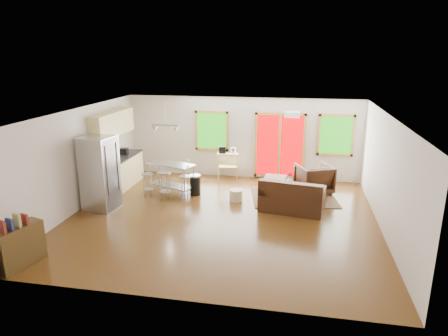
% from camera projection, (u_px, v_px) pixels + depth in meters
% --- Properties ---
extents(floor, '(7.50, 7.00, 0.02)m').
position_uv_depth(floor, '(222.00, 218.00, 9.90)').
color(floor, '#3D240D').
rests_on(floor, ground).
extents(ceiling, '(7.50, 7.00, 0.02)m').
position_uv_depth(ceiling, '(222.00, 113.00, 9.17)').
color(ceiling, silver).
rests_on(ceiling, ground).
extents(back_wall, '(7.50, 0.02, 2.60)m').
position_uv_depth(back_wall, '(242.00, 138.00, 12.85)').
color(back_wall, beige).
rests_on(back_wall, ground).
extents(left_wall, '(0.02, 7.00, 2.60)m').
position_uv_depth(left_wall, '(78.00, 160.00, 10.20)').
color(left_wall, beige).
rests_on(left_wall, ground).
extents(right_wall, '(0.02, 7.00, 2.60)m').
position_uv_depth(right_wall, '(387.00, 176.00, 8.87)').
color(right_wall, beige).
rests_on(right_wall, ground).
extents(front_wall, '(7.50, 0.02, 2.60)m').
position_uv_depth(front_wall, '(179.00, 228.00, 6.22)').
color(front_wall, beige).
rests_on(front_wall, ground).
extents(window_left, '(1.10, 0.05, 1.30)m').
position_uv_depth(window_left, '(212.00, 131.00, 12.92)').
color(window_left, '#14530C').
rests_on(window_left, back_wall).
extents(french_doors, '(1.60, 0.05, 2.10)m').
position_uv_depth(french_doors, '(280.00, 146.00, 12.64)').
color(french_doors, '#AB0004').
rests_on(french_doors, back_wall).
extents(window_right, '(1.10, 0.05, 1.30)m').
position_uv_depth(window_right, '(336.00, 135.00, 12.23)').
color(window_right, '#14530C').
rests_on(window_right, back_wall).
extents(rug, '(2.58, 2.15, 0.02)m').
position_uv_depth(rug, '(293.00, 197.00, 11.30)').
color(rug, '#4B613D').
rests_on(rug, floor).
extents(loveseat, '(1.73, 1.16, 0.86)m').
position_uv_depth(loveseat, '(292.00, 198.00, 10.26)').
color(loveseat, black).
rests_on(loveseat, floor).
extents(coffee_table, '(1.03, 0.85, 0.36)m').
position_uv_depth(coffee_table, '(295.00, 186.00, 11.27)').
color(coffee_table, '#3D2D14').
rests_on(coffee_table, floor).
extents(armchair, '(1.18, 1.15, 0.94)m').
position_uv_depth(armchair, '(314.00, 177.00, 11.54)').
color(armchair, black).
rests_on(armchair, floor).
extents(ottoman, '(0.67, 0.67, 0.42)m').
position_uv_depth(ottoman, '(275.00, 184.00, 11.78)').
color(ottoman, black).
rests_on(ottoman, floor).
extents(pouf, '(0.43, 0.43, 0.31)m').
position_uv_depth(pouf, '(236.00, 195.00, 11.00)').
color(pouf, white).
rests_on(pouf, floor).
extents(vase, '(0.26, 0.26, 0.33)m').
position_uv_depth(vase, '(290.00, 179.00, 11.18)').
color(vase, silver).
rests_on(vase, coffee_table).
extents(book, '(0.22, 0.11, 0.30)m').
position_uv_depth(book, '(317.00, 183.00, 10.78)').
color(book, maroon).
rests_on(book, coffee_table).
extents(cabinets, '(0.64, 2.24, 2.30)m').
position_uv_depth(cabinets, '(118.00, 158.00, 11.86)').
color(cabinets, '#DBCB7E').
rests_on(cabinets, floor).
extents(refrigerator, '(0.87, 0.84, 1.92)m').
position_uv_depth(refrigerator, '(100.00, 173.00, 10.25)').
color(refrigerator, '#B7BABC').
rests_on(refrigerator, floor).
extents(island, '(1.52, 1.03, 0.89)m').
position_uv_depth(island, '(171.00, 173.00, 11.49)').
color(island, '#B7BABC').
rests_on(island, floor).
extents(cup, '(0.12, 0.10, 0.11)m').
position_uv_depth(cup, '(188.00, 160.00, 11.33)').
color(cup, silver).
rests_on(cup, island).
extents(bar_stool_a, '(0.35, 0.35, 0.68)m').
position_uv_depth(bar_stool_a, '(148.00, 179.00, 11.24)').
color(bar_stool_a, '#B7BABC').
rests_on(bar_stool_a, floor).
extents(bar_stool_b, '(0.41, 0.41, 0.81)m').
position_uv_depth(bar_stool_b, '(164.00, 179.00, 10.95)').
color(bar_stool_b, '#B7BABC').
rests_on(bar_stool_b, floor).
extents(bar_stool_c, '(0.33, 0.33, 0.68)m').
position_uv_depth(bar_stool_c, '(185.00, 182.00, 11.01)').
color(bar_stool_c, '#B7BABC').
rests_on(bar_stool_c, floor).
extents(trash_can, '(0.42, 0.42, 0.59)m').
position_uv_depth(trash_can, '(195.00, 185.00, 11.43)').
color(trash_can, black).
rests_on(trash_can, floor).
extents(kitchen_cart, '(0.76, 0.56, 1.05)m').
position_uv_depth(kitchen_cart, '(227.00, 156.00, 12.87)').
color(kitchen_cart, '#DBCB7E').
rests_on(kitchen_cart, floor).
extents(bookshelf, '(0.60, 0.97, 1.07)m').
position_uv_depth(bookshelf, '(19.00, 245.00, 7.57)').
color(bookshelf, '#3D2D14').
rests_on(bookshelf, floor).
extents(ceiling_flush, '(0.35, 0.35, 0.12)m').
position_uv_depth(ceiling_flush, '(292.00, 114.00, 9.47)').
color(ceiling_flush, white).
rests_on(ceiling_flush, ceiling).
extents(pendant_light, '(0.80, 0.18, 0.79)m').
position_uv_depth(pendant_light, '(165.00, 129.00, 11.12)').
color(pendant_light, gray).
rests_on(pendant_light, ceiling).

